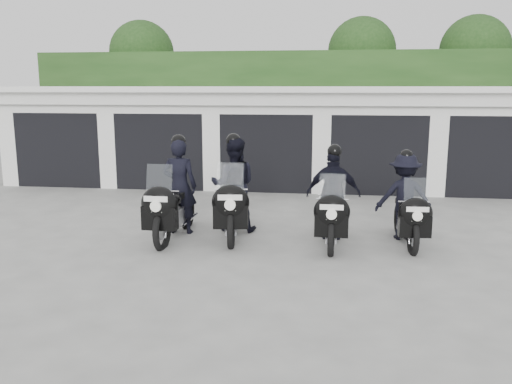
# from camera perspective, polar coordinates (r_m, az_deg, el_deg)

# --- Properties ---
(ground) EXTENTS (80.00, 80.00, 0.00)m
(ground) POSITION_cam_1_polar(r_m,az_deg,el_deg) (10.15, -2.62, -5.92)
(ground) COLOR #9F9F99
(ground) RESTS_ON ground
(garage_block) EXTENTS (16.40, 6.80, 2.96)m
(garage_block) POSITION_cam_1_polar(r_m,az_deg,el_deg) (17.76, 2.03, 6.09)
(garage_block) COLOR white
(garage_block) RESTS_ON ground
(background_vegetation) EXTENTS (20.00, 3.90, 5.80)m
(background_vegetation) POSITION_cam_1_polar(r_m,az_deg,el_deg) (22.51, 4.27, 10.54)
(background_vegetation) COLOR #1C3B15
(background_vegetation) RESTS_ON ground
(police_bike_a) EXTENTS (0.76, 2.40, 2.08)m
(police_bike_a) POSITION_cam_1_polar(r_m,az_deg,el_deg) (10.82, -8.55, -0.45)
(police_bike_a) COLOR black
(police_bike_a) RESTS_ON ground
(police_bike_b) EXTENTS (1.04, 2.40, 2.10)m
(police_bike_b) POSITION_cam_1_polar(r_m,az_deg,el_deg) (10.94, -2.41, 0.10)
(police_bike_b) COLOR black
(police_bike_b) RESTS_ON ground
(police_bike_c) EXTENTS (1.07, 2.22, 1.93)m
(police_bike_c) POSITION_cam_1_polar(r_m,az_deg,el_deg) (10.51, 8.11, -0.83)
(police_bike_c) COLOR black
(police_bike_c) RESTS_ON ground
(police_bike_d) EXTENTS (1.13, 2.10, 1.83)m
(police_bike_d) POSITION_cam_1_polar(r_m,az_deg,el_deg) (10.82, 15.48, -1.00)
(police_bike_d) COLOR black
(police_bike_d) RESTS_ON ground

